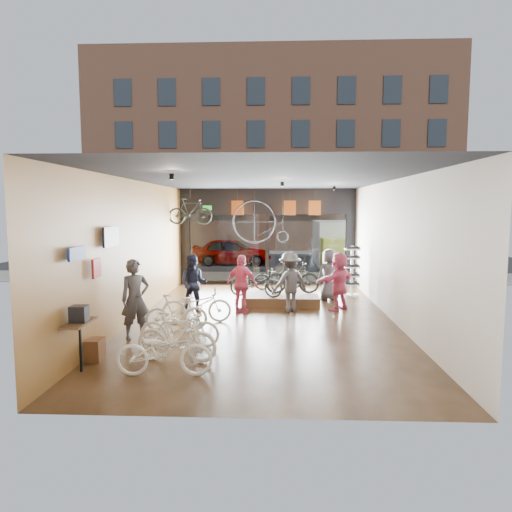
# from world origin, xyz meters

# --- Properties ---
(ground_plane) EXTENTS (7.00, 12.00, 0.04)m
(ground_plane) POSITION_xyz_m (0.00, 0.00, -0.02)
(ground_plane) COLOR black
(ground_plane) RESTS_ON ground
(ceiling) EXTENTS (7.00, 12.00, 0.04)m
(ceiling) POSITION_xyz_m (0.00, 0.00, 3.82)
(ceiling) COLOR black
(ceiling) RESTS_ON ground
(wall_left) EXTENTS (0.04, 12.00, 3.80)m
(wall_left) POSITION_xyz_m (-3.52, 0.00, 1.90)
(wall_left) COLOR #9D692E
(wall_left) RESTS_ON ground
(wall_right) EXTENTS (0.04, 12.00, 3.80)m
(wall_right) POSITION_xyz_m (3.52, 0.00, 1.90)
(wall_right) COLOR beige
(wall_right) RESTS_ON ground
(wall_back) EXTENTS (7.00, 0.04, 3.80)m
(wall_back) POSITION_xyz_m (0.00, -6.02, 1.90)
(wall_back) COLOR beige
(wall_back) RESTS_ON ground
(storefront) EXTENTS (7.00, 0.26, 3.80)m
(storefront) POSITION_xyz_m (0.00, 6.00, 1.90)
(storefront) COLOR black
(storefront) RESTS_ON ground
(exit_sign) EXTENTS (0.35, 0.06, 0.18)m
(exit_sign) POSITION_xyz_m (-2.40, 5.88, 3.05)
(exit_sign) COLOR #198C26
(exit_sign) RESTS_ON storefront
(street_road) EXTENTS (30.00, 18.00, 0.02)m
(street_road) POSITION_xyz_m (0.00, 15.00, -0.01)
(street_road) COLOR black
(street_road) RESTS_ON ground
(sidewalk_near) EXTENTS (30.00, 2.40, 0.12)m
(sidewalk_near) POSITION_xyz_m (0.00, 7.20, 0.06)
(sidewalk_near) COLOR slate
(sidewalk_near) RESTS_ON ground
(sidewalk_far) EXTENTS (30.00, 2.00, 0.12)m
(sidewalk_far) POSITION_xyz_m (0.00, 19.00, 0.06)
(sidewalk_far) COLOR slate
(sidewalk_far) RESTS_ON ground
(opposite_building) EXTENTS (26.00, 5.00, 14.00)m
(opposite_building) POSITION_xyz_m (0.00, 21.50, 7.00)
(opposite_building) COLOR brown
(opposite_building) RESTS_ON ground
(street_car) EXTENTS (4.24, 1.70, 1.44)m
(street_car) POSITION_xyz_m (-2.03, 12.00, 0.72)
(street_car) COLOR gray
(street_car) RESTS_ON street_road
(box_truck) EXTENTS (2.00, 5.99, 2.36)m
(box_truck) POSITION_xyz_m (3.47, 11.00, 1.18)
(box_truck) COLOR silver
(box_truck) RESTS_ON street_road
(floor_bike_0) EXTENTS (1.78, 0.68, 0.92)m
(floor_bike_0) POSITION_xyz_m (-1.69, -4.36, 0.46)
(floor_bike_0) COLOR white
(floor_bike_0) RESTS_ON ground_plane
(floor_bike_1) EXTENTS (1.71, 0.71, 0.99)m
(floor_bike_1) POSITION_xyz_m (-1.64, -3.57, 0.50)
(floor_bike_1) COLOR white
(floor_bike_1) RESTS_ON ground_plane
(floor_bike_2) EXTENTS (1.76, 0.68, 0.91)m
(floor_bike_2) POSITION_xyz_m (-1.76, -2.67, 0.46)
(floor_bike_2) COLOR white
(floor_bike_2) RESTS_ON ground_plane
(floor_bike_3) EXTENTS (1.57, 0.63, 0.92)m
(floor_bike_3) POSITION_xyz_m (-2.13, -1.30, 0.46)
(floor_bike_3) COLOR white
(floor_bike_3) RESTS_ON ground_plane
(floor_bike_4) EXTENTS (1.91, 0.95, 0.96)m
(floor_bike_4) POSITION_xyz_m (-1.76, -0.49, 0.48)
(floor_bike_4) COLOR white
(floor_bike_4) RESTS_ON ground_plane
(display_platform) EXTENTS (2.40, 1.80, 0.30)m
(display_platform) POSITION_xyz_m (0.49, 2.18, 0.15)
(display_platform) COLOR #4D3B1E
(display_platform) RESTS_ON ground_plane
(display_bike_left) EXTENTS (1.74, 0.87, 0.87)m
(display_bike_left) POSITION_xyz_m (-0.27, 1.61, 0.74)
(display_bike_left) COLOR black
(display_bike_left) RESTS_ON display_platform
(display_bike_mid) EXTENTS (1.78, 0.62, 1.05)m
(display_bike_mid) POSITION_xyz_m (0.88, 2.18, 0.83)
(display_bike_mid) COLOR black
(display_bike_mid) RESTS_ON display_platform
(display_bike_right) EXTENTS (1.70, 0.84, 0.86)m
(display_bike_right) POSITION_xyz_m (0.41, 2.92, 0.73)
(display_bike_right) COLOR black
(display_bike_right) RESTS_ON display_platform
(customer_0) EXTENTS (0.81, 0.75, 1.87)m
(customer_0) POSITION_xyz_m (-2.93, -2.01, 0.93)
(customer_0) COLOR #3F3F44
(customer_0) RESTS_ON ground_plane
(customer_1) EXTENTS (0.85, 0.68, 1.70)m
(customer_1) POSITION_xyz_m (-2.05, 0.66, 0.85)
(customer_1) COLOR #161C33
(customer_1) RESTS_ON ground_plane
(customer_2) EXTENTS (1.08, 0.81, 1.71)m
(customer_2) POSITION_xyz_m (-0.64, 0.68, 0.85)
(customer_2) COLOR #CC4C72
(customer_2) RESTS_ON ground_plane
(customer_3) EXTENTS (1.32, 1.13, 1.77)m
(customer_3) POSITION_xyz_m (0.75, 0.87, 0.89)
(customer_3) COLOR #3F3F44
(customer_3) RESTS_ON ground_plane
(customer_4) EXTENTS (0.98, 0.81, 1.71)m
(customer_4) POSITION_xyz_m (2.10, 2.65, 0.85)
(customer_4) COLOR #3F3F44
(customer_4) RESTS_ON ground_plane
(customer_5) EXTENTS (1.49, 1.53, 1.74)m
(customer_5) POSITION_xyz_m (2.22, 1.20, 0.87)
(customer_5) COLOR #CC4C72
(customer_5) RESTS_ON ground_plane
(sunglasses_rack) EXTENTS (0.63, 0.57, 1.77)m
(sunglasses_rack) POSITION_xyz_m (2.95, 3.27, 0.88)
(sunglasses_rack) COLOR white
(sunglasses_rack) RESTS_ON ground_plane
(wall_merch) EXTENTS (0.40, 2.40, 2.60)m
(wall_merch) POSITION_xyz_m (-3.38, -3.50, 1.30)
(wall_merch) COLOR navy
(wall_merch) RESTS_ON wall_left
(penny_farthing) EXTENTS (1.96, 0.06, 1.57)m
(penny_farthing) POSITION_xyz_m (-0.12, 4.30, 2.50)
(penny_farthing) COLOR black
(penny_farthing) RESTS_ON ceiling
(hung_bike) EXTENTS (1.63, 0.67, 0.95)m
(hung_bike) POSITION_xyz_m (-2.77, 4.20, 2.93)
(hung_bike) COLOR black
(hung_bike) RESTS_ON ceiling
(jersey_left) EXTENTS (0.45, 0.03, 0.55)m
(jersey_left) POSITION_xyz_m (-1.14, 5.20, 3.05)
(jersey_left) COLOR #CC5919
(jersey_left) RESTS_ON ceiling
(jersey_mid) EXTENTS (0.45, 0.03, 0.55)m
(jersey_mid) POSITION_xyz_m (0.87, 5.20, 3.05)
(jersey_mid) COLOR #CC5919
(jersey_mid) RESTS_ON ceiling
(jersey_right) EXTENTS (0.45, 0.03, 0.55)m
(jersey_right) POSITION_xyz_m (1.82, 5.20, 3.05)
(jersey_right) COLOR #CC5919
(jersey_right) RESTS_ON ceiling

